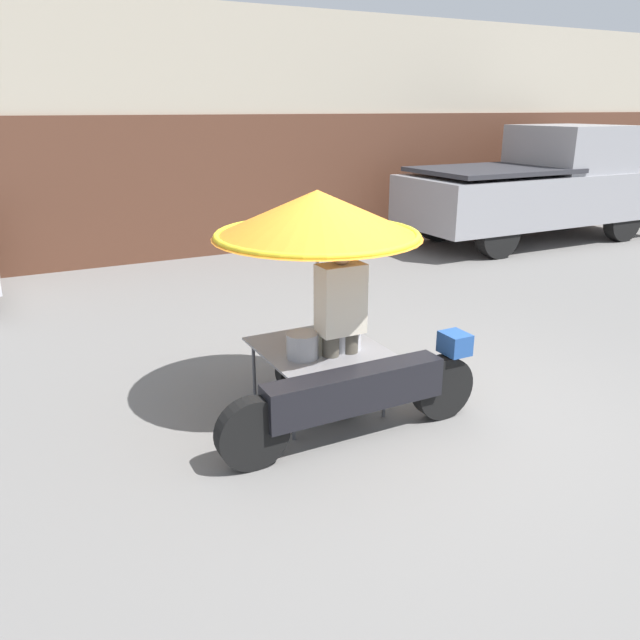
# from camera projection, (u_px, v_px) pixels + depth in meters

# --- Properties ---
(ground_plane) EXTENTS (36.00, 36.00, 0.00)m
(ground_plane) POSITION_uv_depth(u_px,v_px,m) (401.00, 417.00, 5.35)
(ground_plane) COLOR slate
(shopfront_building) EXTENTS (28.00, 2.06, 4.15)m
(shopfront_building) POSITION_uv_depth(u_px,v_px,m) (161.00, 134.00, 11.15)
(shopfront_building) COLOR #B2A893
(shopfront_building) RESTS_ON ground
(vendor_motorcycle_cart) EXTENTS (2.27, 1.71, 1.90)m
(vendor_motorcycle_cart) POSITION_uv_depth(u_px,v_px,m) (323.00, 250.00, 5.00)
(vendor_motorcycle_cart) COLOR black
(vendor_motorcycle_cart) RESTS_ON ground
(vendor_person) EXTENTS (0.38, 0.22, 1.55)m
(vendor_person) POSITION_uv_depth(u_px,v_px,m) (341.00, 322.00, 5.08)
(vendor_person) COLOR #4C473D
(vendor_person) RESTS_ON ground
(pickup_truck) EXTENTS (5.36, 1.99, 2.19)m
(pickup_truck) POSITION_uv_depth(u_px,v_px,m) (540.00, 187.00, 12.11)
(pickup_truck) COLOR black
(pickup_truck) RESTS_ON ground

